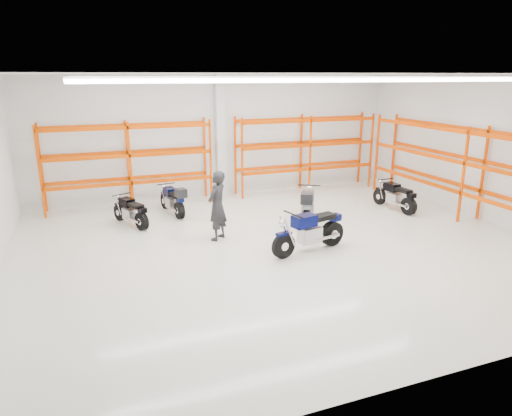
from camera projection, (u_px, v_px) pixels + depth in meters
name	position (u px, v px, depth m)	size (l,w,h in m)	color
ground	(283.00, 246.00, 12.43)	(14.00, 14.00, 0.00)	silver
room_shell	(285.00, 124.00, 11.54)	(14.02, 12.02, 4.51)	white
motorcycle_main	(312.00, 232.00, 11.95)	(2.29, 0.85, 1.14)	black
motorcycle_back_a	(131.00, 212.00, 13.97)	(0.93, 1.76, 0.92)	black
motorcycle_back_b	(173.00, 200.00, 15.08)	(0.74, 2.01, 1.03)	black
motorcycle_back_c	(308.00, 206.00, 14.21)	(1.33, 2.08, 1.17)	black
motorcycle_back_d	(396.00, 197.00, 15.61)	(0.67, 2.02, 0.99)	black
standing_man	(217.00, 206.00, 12.68)	(0.72, 0.47, 1.97)	black
structural_column	(220.00, 137.00, 17.03)	(0.32, 0.32, 4.50)	white
pallet_racking_back_left	(129.00, 156.00, 15.69)	(5.67, 0.87, 3.00)	#EE4700
pallet_racking_back_right	(306.00, 146.00, 18.01)	(5.67, 0.87, 3.00)	#EE4700
pallet_racking_side	(475.00, 164.00, 14.14)	(0.87, 9.07, 3.00)	#EE4700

